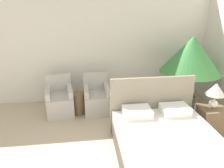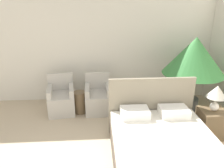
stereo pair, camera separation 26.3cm
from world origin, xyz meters
name	(u,v)px [view 1 (the left image)]	position (x,y,z in m)	size (l,w,h in m)	color
wall_back	(90,44)	(0.00, 3.89, 1.45)	(10.00, 0.06, 2.90)	silver
bed	(169,148)	(1.11, 1.22, 0.28)	(1.63, 2.12, 1.12)	#4C4238
armchair_near_window_left	(60,102)	(-0.75, 3.14, 0.29)	(0.66, 0.73, 0.86)	#B7B2A8
armchair_near_window_right	(97,100)	(0.10, 3.14, 0.29)	(0.60, 0.68, 0.86)	#B7B2A8
potted_palm	(191,57)	(2.21, 2.98, 1.29)	(1.34, 1.34, 1.74)	#4C4C4C
nightstand	(211,120)	(2.25, 1.95, 0.27)	(0.48, 0.46, 0.54)	brown
table_lamp	(216,91)	(2.24, 1.96, 0.88)	(0.35, 0.35, 0.49)	white
side_table	(79,103)	(-0.33, 3.09, 0.25)	(0.29, 0.29, 0.51)	brown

